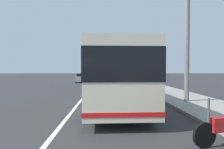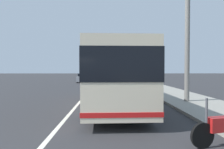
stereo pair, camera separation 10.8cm
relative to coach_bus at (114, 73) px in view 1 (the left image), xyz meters
The scene contains 7 objects.
sidewalk_curb 5.29m from the coach_bus, 77.91° to the right, with size 110.00×3.60×0.14m, color gray.
lane_divider_line 2.93m from the coach_bus, 63.04° to the left, with size 110.00×0.16×0.01m, color silver.
coach_bus is the anchor object (origin of this frame).
car_ahead_same_lane 30.46m from the coach_bus, ahead, with size 4.72×1.84×1.56m.
car_behind_bus 15.54m from the coach_bus, ahead, with size 4.07×1.99×1.52m.
car_side_street 21.44m from the coach_bus, 11.12° to the left, with size 4.65×1.84×1.43m.
utility_pole 4.88m from the coach_bus, 82.03° to the right, with size 0.29×0.29×7.60m, color slate.
Camera 1 is at (-2.23, -1.59, 2.00)m, focal length 32.13 mm.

